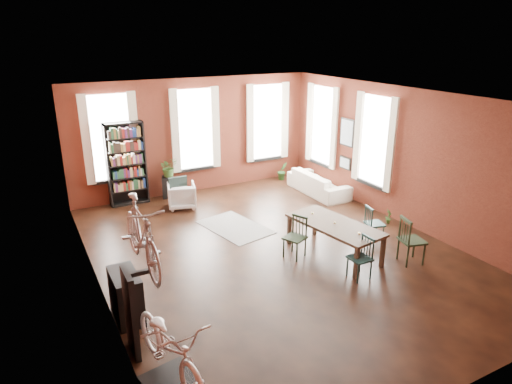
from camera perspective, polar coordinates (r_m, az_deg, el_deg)
room at (r=9.56m, az=1.98°, el=5.89°), size 9.00×9.04×3.22m
dining_table at (r=9.55m, az=9.68°, el=-5.81°), size 1.24×2.15×0.69m
dining_chair_a at (r=8.75m, az=12.85°, el=-8.06°), size 0.38×0.38×0.82m
dining_chair_b at (r=9.32m, az=4.88°, el=-5.70°), size 0.52×0.52×0.85m
dining_chair_c at (r=9.56m, az=18.94°, el=-5.74°), size 0.54×0.54×0.96m
dining_chair_d at (r=10.33m, az=14.59°, el=-3.85°), size 0.45×0.45×0.80m
bookshelf at (r=12.40m, az=-15.89°, el=3.39°), size 1.00×0.32×2.20m
white_armchair at (r=12.04m, az=-9.29°, el=-0.30°), size 0.84×0.81×0.71m
cream_sofa at (r=13.05m, az=7.83°, el=1.57°), size 0.61×2.08×0.81m
striped_rug at (r=10.81m, az=-2.67°, el=-4.41°), size 1.43×1.94×0.01m
bike_wall_rack at (r=6.82m, az=-15.39°, el=-14.47°), size 0.16×0.60×1.30m
console_table at (r=7.72m, az=-15.93°, el=-12.39°), size 0.40×0.80×0.80m
plant_stand at (r=12.84m, az=-10.93°, el=0.62°), size 0.39×0.39×0.61m
plant_by_sofa at (r=14.23m, az=3.30°, el=2.05°), size 0.34×0.58×0.25m
plant_small at (r=11.46m, az=16.18°, el=-3.45°), size 0.36×0.41×0.13m
bicycle_floor at (r=5.86m, az=-10.95°, el=-15.05°), size 0.76×1.03×1.82m
bicycle_hung at (r=6.18m, az=-14.36°, el=-2.48°), size 0.47×1.00×1.66m
plant_on_stand at (r=12.67m, az=-10.86°, el=2.81°), size 0.60×0.64×0.42m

